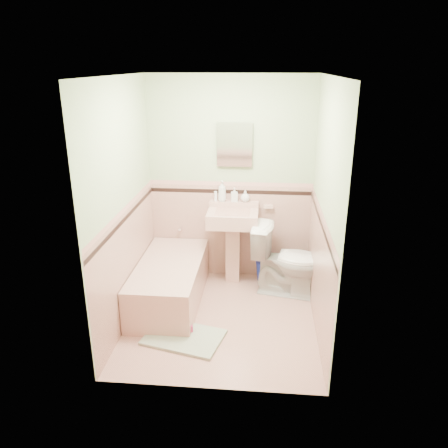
# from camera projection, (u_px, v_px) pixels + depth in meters

# --- Properties ---
(floor) EXTENTS (2.20, 2.20, 0.00)m
(floor) POSITION_uv_depth(u_px,v_px,m) (222.00, 318.00, 4.80)
(floor) COLOR tan
(floor) RESTS_ON ground
(ceiling) EXTENTS (2.20, 2.20, 0.00)m
(ceiling) POSITION_uv_depth(u_px,v_px,m) (221.00, 76.00, 3.94)
(ceiling) COLOR white
(ceiling) RESTS_ON ground
(wall_back) EXTENTS (2.50, 0.00, 2.50)m
(wall_back) POSITION_uv_depth(u_px,v_px,m) (230.00, 181.00, 5.39)
(wall_back) COLOR beige
(wall_back) RESTS_ON ground
(wall_front) EXTENTS (2.50, 0.00, 2.50)m
(wall_front) POSITION_uv_depth(u_px,v_px,m) (208.00, 254.00, 3.34)
(wall_front) COLOR beige
(wall_front) RESTS_ON ground
(wall_left) EXTENTS (0.00, 2.50, 2.50)m
(wall_left) POSITION_uv_depth(u_px,v_px,m) (123.00, 206.00, 4.45)
(wall_left) COLOR beige
(wall_left) RESTS_ON ground
(wall_right) EXTENTS (0.00, 2.50, 2.50)m
(wall_right) POSITION_uv_depth(u_px,v_px,m) (324.00, 212.00, 4.28)
(wall_right) COLOR beige
(wall_right) RESTS_ON ground
(wainscot_back) EXTENTS (2.00, 0.00, 2.00)m
(wainscot_back) POSITION_uv_depth(u_px,v_px,m) (230.00, 231.00, 5.61)
(wainscot_back) COLOR tan
(wainscot_back) RESTS_ON ground
(wainscot_front) EXTENTS (2.00, 0.00, 2.00)m
(wainscot_front) POSITION_uv_depth(u_px,v_px,m) (209.00, 327.00, 3.57)
(wainscot_front) COLOR tan
(wainscot_front) RESTS_ON ground
(wainscot_left) EXTENTS (0.00, 2.20, 2.20)m
(wainscot_left) POSITION_uv_depth(u_px,v_px,m) (129.00, 265.00, 4.68)
(wainscot_left) COLOR tan
(wainscot_left) RESTS_ON ground
(wainscot_right) EXTENTS (0.00, 2.20, 2.20)m
(wainscot_right) POSITION_uv_depth(u_px,v_px,m) (318.00, 272.00, 4.50)
(wainscot_right) COLOR tan
(wainscot_right) RESTS_ON ground
(accent_back) EXTENTS (2.00, 0.00, 2.00)m
(accent_back) POSITION_uv_depth(u_px,v_px,m) (230.00, 192.00, 5.42)
(accent_back) COLOR black
(accent_back) RESTS_ON ground
(accent_front) EXTENTS (2.00, 0.00, 2.00)m
(accent_front) POSITION_uv_depth(u_px,v_px,m) (208.00, 269.00, 3.40)
(accent_front) COLOR black
(accent_front) RESTS_ON ground
(accent_left) EXTENTS (0.00, 2.20, 2.20)m
(accent_left) POSITION_uv_depth(u_px,v_px,m) (126.00, 218.00, 4.50)
(accent_left) COLOR black
(accent_left) RESTS_ON ground
(accent_right) EXTENTS (0.00, 2.20, 2.20)m
(accent_right) POSITION_uv_depth(u_px,v_px,m) (321.00, 224.00, 4.33)
(accent_right) COLOR black
(accent_right) RESTS_ON ground
(cap_back) EXTENTS (2.00, 0.00, 2.00)m
(cap_back) POSITION_uv_depth(u_px,v_px,m) (230.00, 184.00, 5.39)
(cap_back) COLOR tan
(cap_back) RESTS_ON ground
(cap_front) EXTENTS (2.00, 0.00, 2.00)m
(cap_front) POSITION_uv_depth(u_px,v_px,m) (208.00, 257.00, 3.36)
(cap_front) COLOR tan
(cap_front) RESTS_ON ground
(cap_left) EXTENTS (0.00, 2.20, 2.20)m
(cap_left) POSITION_uv_depth(u_px,v_px,m) (125.00, 209.00, 4.46)
(cap_left) COLOR tan
(cap_left) RESTS_ON ground
(cap_right) EXTENTS (0.00, 2.20, 2.20)m
(cap_right) POSITION_uv_depth(u_px,v_px,m) (322.00, 215.00, 4.29)
(cap_right) COLOR tan
(cap_right) RESTS_ON ground
(bathtub) EXTENTS (0.70, 1.50, 0.45)m
(bathtub) POSITION_uv_depth(u_px,v_px,m) (170.00, 283.00, 5.08)
(bathtub) COLOR tan
(bathtub) RESTS_ON floor
(tub_faucet) EXTENTS (0.04, 0.12, 0.04)m
(tub_faucet) POSITION_uv_depth(u_px,v_px,m) (180.00, 228.00, 5.62)
(tub_faucet) COLOR silver
(tub_faucet) RESTS_ON wall_back
(sink) EXTENTS (0.60, 0.49, 0.95)m
(sink) POSITION_uv_depth(u_px,v_px,m) (233.00, 247.00, 5.43)
(sink) COLOR tan
(sink) RESTS_ON floor
(sink_faucet) EXTENTS (0.02, 0.02, 0.10)m
(sink_faucet) POSITION_uv_depth(u_px,v_px,m) (234.00, 207.00, 5.40)
(sink_faucet) COLOR silver
(sink_faucet) RESTS_ON sink
(medicine_cabinet) EXTENTS (0.37, 0.04, 0.47)m
(medicine_cabinet) POSITION_uv_depth(u_px,v_px,m) (235.00, 145.00, 5.21)
(medicine_cabinet) COLOR white
(medicine_cabinet) RESTS_ON wall_back
(soap_dish) EXTENTS (0.11, 0.07, 0.04)m
(soap_dish) POSITION_uv_depth(u_px,v_px,m) (268.00, 206.00, 5.42)
(soap_dish) COLOR tan
(soap_dish) RESTS_ON wall_back
(soap_bottle_left) EXTENTS (0.13, 0.13, 0.25)m
(soap_bottle_left) POSITION_uv_depth(u_px,v_px,m) (222.00, 191.00, 5.39)
(soap_bottle_left) COLOR #B2B2B2
(soap_bottle_left) RESTS_ON sink
(soap_bottle_mid) EXTENTS (0.09, 0.09, 0.17)m
(soap_bottle_mid) POSITION_uv_depth(u_px,v_px,m) (234.00, 195.00, 5.39)
(soap_bottle_mid) COLOR #B2B2B2
(soap_bottle_mid) RESTS_ON sink
(soap_bottle_right) EXTENTS (0.11, 0.11, 0.14)m
(soap_bottle_right) POSITION_uv_depth(u_px,v_px,m) (245.00, 196.00, 5.38)
(soap_bottle_right) COLOR #B2B2B2
(soap_bottle_right) RESTS_ON sink
(tube) EXTENTS (0.04, 0.04, 0.12)m
(tube) POSITION_uv_depth(u_px,v_px,m) (216.00, 196.00, 5.42)
(tube) COLOR white
(tube) RESTS_ON sink
(toilet) EXTENTS (0.91, 0.63, 0.85)m
(toilet) POSITION_uv_depth(u_px,v_px,m) (288.00, 260.00, 5.19)
(toilet) COLOR white
(toilet) RESTS_ON floor
(bucket) EXTENTS (0.34, 0.34, 0.26)m
(bucket) POSITION_uv_depth(u_px,v_px,m) (266.00, 270.00, 5.60)
(bucket) COLOR #1C2FA7
(bucket) RESTS_ON floor
(bath_mat) EXTENTS (0.86, 0.67, 0.03)m
(bath_mat) POSITION_uv_depth(u_px,v_px,m) (184.00, 337.00, 4.44)
(bath_mat) COLOR #91A287
(bath_mat) RESTS_ON floor
(shoe) EXTENTS (0.18, 0.12, 0.07)m
(shoe) POSITION_uv_depth(u_px,v_px,m) (184.00, 328.00, 4.50)
(shoe) COLOR #BF1E59
(shoe) RESTS_ON bath_mat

